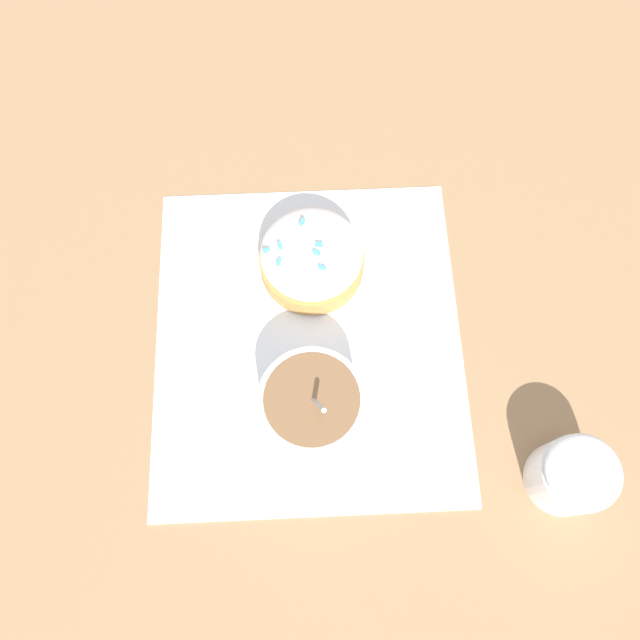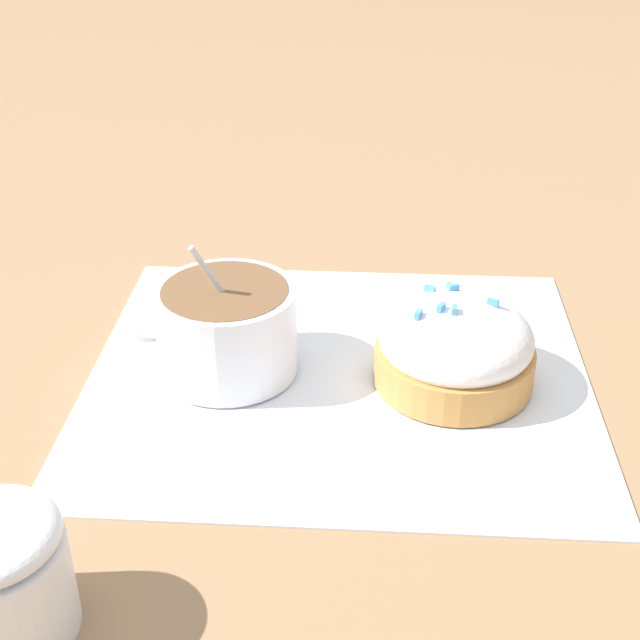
{
  "view_description": "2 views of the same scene",
  "coord_description": "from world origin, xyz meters",
  "views": [
    {
      "loc": [
        -0.19,
        -0.0,
        0.57
      ],
      "look_at": [
        0.01,
        -0.01,
        0.03
      ],
      "focal_mm": 35.0,
      "sensor_mm": 36.0,
      "label": 1
    },
    {
      "loc": [
        0.01,
        -0.49,
        0.33
      ],
      "look_at": [
        -0.01,
        0.02,
        0.03
      ],
      "focal_mm": 50.0,
      "sensor_mm": 36.0,
      "label": 2
    }
  ],
  "objects": [
    {
      "name": "sugar_bowl",
      "position": [
        -0.14,
        -0.22,
        0.03
      ],
      "size": [
        0.06,
        0.06,
        0.07
      ],
      "color": "white",
      "rests_on": "ground_plane"
    },
    {
      "name": "ground_plane",
      "position": [
        0.0,
        0.0,
        0.0
      ],
      "size": [
        3.0,
        3.0,
        0.0
      ],
      "primitive_type": "plane",
      "color": "#93704C"
    },
    {
      "name": "coffee_cup",
      "position": [
        -0.07,
        -0.0,
        0.04
      ],
      "size": [
        0.11,
        0.09,
        0.09
      ],
      "color": "white",
      "rests_on": "paper_napkin"
    },
    {
      "name": "frosted_pastry",
      "position": [
        0.07,
        -0.01,
        0.03
      ],
      "size": [
        0.1,
        0.1,
        0.06
      ],
      "color": "#C18442",
      "rests_on": "paper_napkin"
    },
    {
      "name": "paper_napkin",
      "position": [
        0.0,
        0.0,
        0.0
      ],
      "size": [
        0.33,
        0.3,
        0.0
      ],
      "color": "white",
      "rests_on": "ground_plane"
    }
  ]
}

